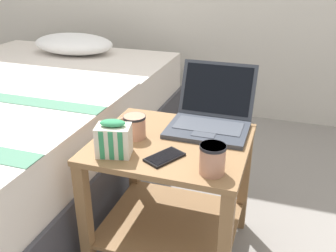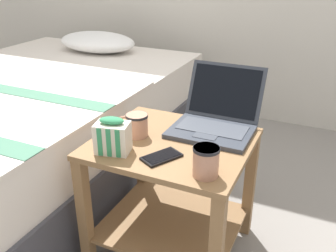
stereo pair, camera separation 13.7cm
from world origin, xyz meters
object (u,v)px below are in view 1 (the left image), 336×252
object	(u,v)px
laptop	(211,116)
snack_bag	(114,139)
bed	(5,131)
cell_phone	(165,157)
mug_front_left	(134,126)
mug_front_right	(212,157)

from	to	relation	value
laptop	snack_bag	distance (m)	0.44
snack_bag	bed	bearing A→B (deg)	153.87
laptop	cell_phone	xyz separation A→B (m)	(-0.09, -0.32, -0.04)
laptop	snack_bag	world-z (taller)	laptop
bed	snack_bag	bearing A→B (deg)	-26.13
mug_front_left	cell_phone	xyz separation A→B (m)	(0.17, -0.12, -0.05)
laptop	bed	bearing A→B (deg)	175.06
snack_bag	mug_front_left	bearing A→B (deg)	85.33
bed	cell_phone	distance (m)	1.20
mug_front_right	snack_bag	distance (m)	0.36
laptop	cell_phone	world-z (taller)	laptop
laptop	mug_front_right	distance (m)	0.37
mug_front_left	snack_bag	size ratio (longest dim) A/B	0.91
mug_front_right	snack_bag	bearing A→B (deg)	178.64
laptop	cell_phone	distance (m)	0.33
mug_front_right	cell_phone	distance (m)	0.19
mug_front_left	mug_front_right	size ratio (longest dim) A/B	0.96
mug_front_right	cell_phone	world-z (taller)	mug_front_right
mug_front_right	mug_front_left	bearing A→B (deg)	155.26
snack_bag	cell_phone	world-z (taller)	snack_bag
bed	laptop	size ratio (longest dim) A/B	6.27
bed	cell_phone	xyz separation A→B (m)	(1.10, -0.42, 0.25)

